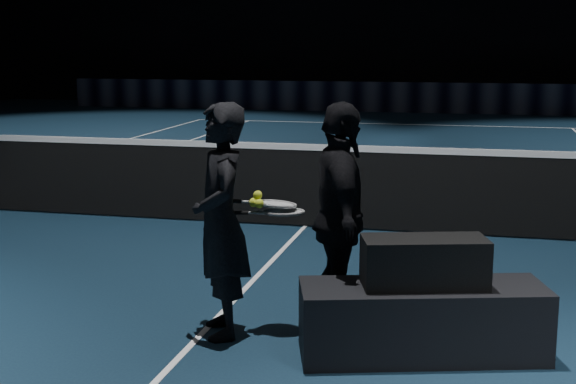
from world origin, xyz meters
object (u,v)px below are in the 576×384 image
player_b (340,218)px  racket_upper (277,204)px  tennis_balls (257,201)px  racket_bag (424,262)px  player_bench (422,321)px  racket_lower (284,212)px  player_a (221,221)px

player_b → racket_upper: 0.46m
tennis_balls → racket_bag: bearing=-8.1°
racket_bag → player_b: bearing=134.0°
player_bench → racket_bag: bearing=164.1°
racket_bag → player_b: player_b is taller
racket_upper → racket_lower: bearing=-42.7°
player_a → racket_upper: 0.42m
racket_lower → racket_upper: 0.08m
player_a → racket_upper: bearing=88.7°
player_a → player_bench: bearing=60.5°
racket_lower → racket_upper: racket_upper is taller
racket_bag → player_bench: bearing=-15.9°
player_a → tennis_balls: bearing=84.1°
racket_bag → player_a: 1.44m
racket_bag → player_b: size_ratio=0.49×
racket_bag → racket_lower: racket_lower is taller
player_bench → player_a: size_ratio=0.97×
player_bench → racket_bag: (-0.00, 0.00, 0.41)m
player_b → racket_lower: size_ratio=2.45×
player_bench → player_a: player_a is taller
racket_upper → racket_bag: bearing=-36.5°
player_b → racket_lower: player_b is taller
racket_upper → tennis_balls: tennis_balls is taller
racket_upper → player_b: bearing=-9.1°
racket_lower → racket_upper: size_ratio=1.00×
player_b → tennis_balls: size_ratio=13.87×
tennis_balls → player_a: bearing=-159.6°
player_b → racket_upper: (-0.44, -0.11, 0.11)m
racket_bag → racket_lower: bearing=151.2°
racket_bag → player_a: size_ratio=0.49×
racket_lower → player_a: bearing=180.0°
player_bench → player_b: 0.93m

